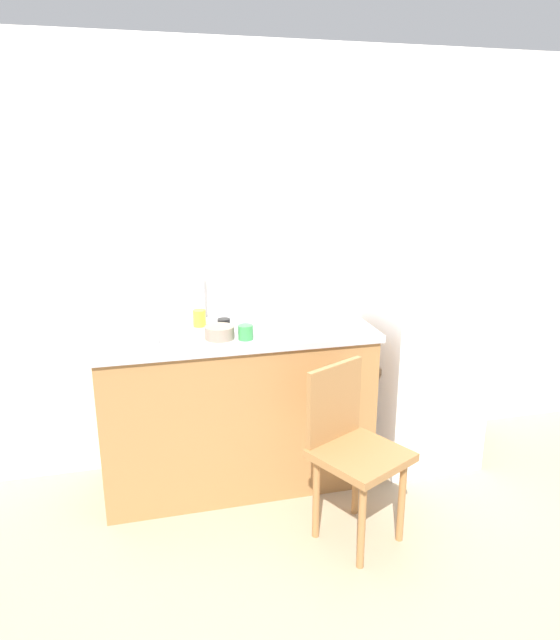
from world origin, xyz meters
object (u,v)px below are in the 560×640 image
Objects in this scene: refrigerator at (422,359)px; cup_green at (246,332)px; terracotta_bowl at (220,332)px; cup_yellow at (199,318)px; chair at (351,445)px; cup_black at (224,325)px; dish_tray at (130,337)px.

refrigerator is 1.21m from cup_green.
cup_green is at bearing -19.81° from terracotta_bowl.
chair is at bearing -49.99° from cup_yellow.
cup_yellow is (-0.64, 0.76, 0.48)m from chair.
chair is 1.11m from cup_yellow.
cup_black is at bearing 117.65° from cup_green.
terracotta_bowl is at bearing 160.19° from cup_green.
dish_tray is at bearing -153.76° from cup_yellow.
cup_green is at bearing -55.02° from cup_yellow.
dish_tray is 0.60m from cup_green.
refrigerator reaches higher than cup_black.
refrigerator is 16.29× the size of cup_green.
cup_yellow is 1.33× the size of cup_black.
cup_green is at bearing -170.38° from refrigerator.
terracotta_bowl is 1.95× the size of cup_green.
terracotta_bowl is at bearing -72.87° from cup_yellow.
cup_yellow reaches higher than dish_tray.
terracotta_bowl is (-0.56, 0.51, 0.47)m from chair.
chair is 0.95m from cup_black.
cup_green is (0.13, -0.05, 0.01)m from terracotta_bowl.
chair is 1.26m from dish_tray.
dish_tray is 3.49× the size of cup_green.
refrigerator is at bearing 15.71° from chair.
refrigerator is 1.40m from cup_yellow.
terracotta_bowl is 0.26m from cup_yellow.
dish_tray is at bearing -173.13° from cup_black.
refrigerator is 0.99m from chair.
cup_green reaches higher than dish_tray.
cup_yellow is (-1.36, 0.10, 0.33)m from refrigerator.
cup_yellow is 0.37m from cup_green.
cup_black reaches higher than dish_tray.
terracotta_bowl is 0.13m from cup_black.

